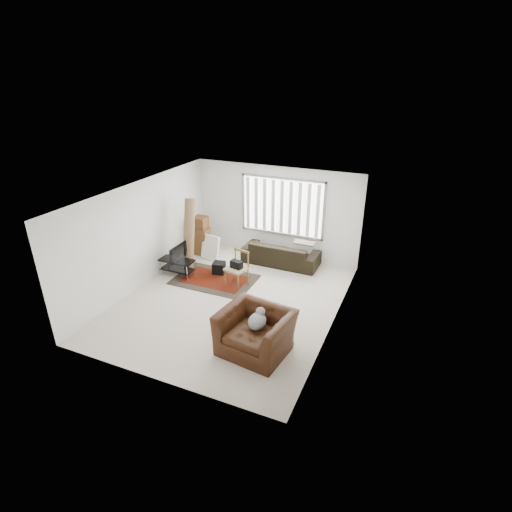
{
  "coord_description": "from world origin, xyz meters",
  "views": [
    {
      "loc": [
        3.91,
        -7.45,
        5.12
      ],
      "look_at": [
        0.42,
        0.55,
        1.05
      ],
      "focal_mm": 28.0,
      "sensor_mm": 36.0,
      "label": 1
    }
  ],
  "objects": [
    {
      "name": "tv",
      "position": [
        -1.95,
        0.61,
        0.69
      ],
      "size": [
        0.1,
        0.77,
        0.44
      ],
      "primitive_type": "imported",
      "rotation": [
        0.0,
        0.0,
        1.57
      ],
      "color": "black",
      "rests_on": "tv_stand"
    },
    {
      "name": "sofa",
      "position": [
        0.38,
        2.45,
        0.42
      ],
      "size": [
        2.21,
        0.97,
        0.85
      ],
      "primitive_type": "imported",
      "rotation": [
        0.0,
        0.0,
        3.13
      ],
      "color": "black",
      "rests_on": "ground"
    },
    {
      "name": "side_chair",
      "position": [
        -0.22,
        0.81,
        0.51
      ],
      "size": [
        0.59,
        0.59,
        0.93
      ],
      "rotation": [
        0.0,
        0.0,
        -0.21
      ],
      "color": "#8F815E",
      "rests_on": "ground"
    },
    {
      "name": "tv_stand",
      "position": [
        -1.95,
        0.61,
        0.34
      ],
      "size": [
        0.95,
        0.43,
        0.47
      ],
      "color": "black",
      "rests_on": "ground"
    },
    {
      "name": "persian_rug",
      "position": [
        -0.89,
        0.78,
        0.01
      ],
      "size": [
        2.16,
        1.45,
        0.02
      ],
      "color": "black",
      "rests_on": "ground"
    },
    {
      "name": "room",
      "position": [
        0.03,
        0.51,
        1.76
      ],
      "size": [
        6.0,
        6.02,
        2.71
      ],
      "color": "beige",
      "rests_on": "ground"
    },
    {
      "name": "rolled_rug",
      "position": [
        -1.91,
        1.24,
        0.99
      ],
      "size": [
        0.41,
        0.81,
        1.98
      ],
      "primitive_type": "cylinder",
      "rotation": [
        -0.25,
        0.0,
        0.15
      ],
      "color": "brown",
      "rests_on": "ground"
    },
    {
      "name": "moving_boxes",
      "position": [
        -2.08,
        2.16,
        0.55
      ],
      "size": [
        0.48,
        0.45,
        1.17
      ],
      "color": "brown",
      "rests_on": "ground"
    },
    {
      "name": "armchair",
      "position": [
        1.31,
        -1.5,
        0.5
      ],
      "size": [
        1.49,
        1.34,
        1.0
      ],
      "rotation": [
        0.0,
        0.0,
        -0.13
      ],
      "color": "#36190B",
      "rests_on": "ground"
    },
    {
      "name": "subwoofer",
      "position": [
        -0.96,
        1.16,
        0.18
      ],
      "size": [
        0.37,
        0.37,
        0.32
      ],
      "primitive_type": "cube",
      "rotation": [
        0.0,
        0.0,
        0.2
      ],
      "color": "black",
      "rests_on": "persian_rug"
    },
    {
      "name": "white_flatpack",
      "position": [
        -1.64,
        1.91,
        0.37
      ],
      "size": [
        0.61,
        0.34,
        0.73
      ],
      "primitive_type": "cube",
      "rotation": [
        -0.24,
        0.0,
        -0.16
      ],
      "color": "silver",
      "rests_on": "ground"
    }
  ]
}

